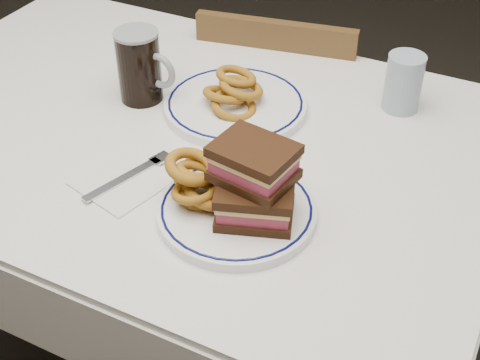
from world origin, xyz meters
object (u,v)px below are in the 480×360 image
at_px(reuben_sandwich, 254,182).
at_px(far_plate, 235,105).
at_px(main_plate, 237,210).
at_px(chair_far, 281,132).
at_px(beer_mug, 140,66).

xyz_separation_m(reuben_sandwich, far_plate, (-0.18, 0.28, -0.07)).
xyz_separation_m(main_plate, reuben_sandwich, (0.03, 0.00, 0.07)).
height_order(chair_far, beer_mug, beer_mug).
xyz_separation_m(chair_far, reuben_sandwich, (0.23, -0.66, 0.39)).
height_order(reuben_sandwich, far_plate, reuben_sandwich).
bearing_deg(far_plate, main_plate, -62.74).
bearing_deg(reuben_sandwich, beer_mug, 147.09).
distance_m(main_plate, reuben_sandwich, 0.08).
bearing_deg(chair_far, beer_mug, -107.41).
height_order(chair_far, far_plate, chair_far).
relative_size(chair_far, far_plate, 2.86).
bearing_deg(far_plate, chair_far, 98.32).
height_order(chair_far, main_plate, chair_far).
relative_size(reuben_sandwich, far_plate, 0.52).
bearing_deg(main_plate, chair_far, 106.92).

